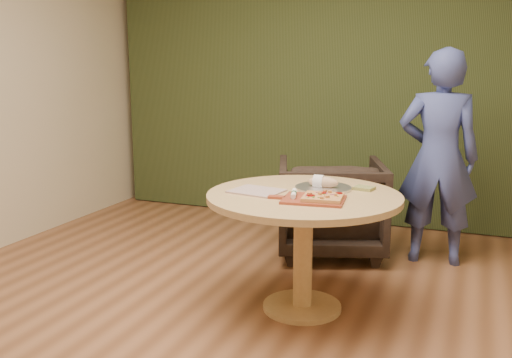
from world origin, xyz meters
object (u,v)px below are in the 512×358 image
object	(u,v)px
cutlery_roll	(294,194)
armchair	(331,202)
serving_tray	(323,188)
bread_roll	(322,182)
pizza_paddle	(312,199)
pedestal_table	(304,216)
flatbread_pizza	(323,197)
person_standing	(438,158)

from	to	relation	value
cutlery_roll	armchair	world-z (taller)	armchair
serving_tray	bread_roll	xyz separation A→B (m)	(-0.01, 0.00, 0.04)
cutlery_roll	pizza_paddle	bearing A→B (deg)	-21.28
serving_tray	bread_roll	size ratio (longest dim) A/B	1.84
pedestal_table	serving_tray	bearing A→B (deg)	66.18
flatbread_pizza	armchair	xyz separation A→B (m)	(-0.27, 1.30, -0.35)
flatbread_pizza	cutlery_roll	size ratio (longest dim) A/B	1.23
flatbread_pizza	cutlery_roll	world-z (taller)	flatbread_pizza
pedestal_table	pizza_paddle	distance (m)	0.23
armchair	person_standing	distance (m)	0.90
serving_tray	bread_roll	world-z (taller)	bread_roll
pedestal_table	bread_roll	world-z (taller)	bread_roll
pizza_paddle	cutlery_roll	xyz separation A→B (m)	(-0.11, 0.01, 0.02)
pedestal_table	cutlery_roll	size ratio (longest dim) A/B	6.03
person_standing	serving_tray	bearing A→B (deg)	53.46
pizza_paddle	flatbread_pizza	distance (m)	0.07
flatbread_pizza	cutlery_roll	bearing A→B (deg)	175.06
pizza_paddle	serving_tray	size ratio (longest dim) A/B	1.29
pizza_paddle	serving_tray	distance (m)	0.33
pizza_paddle	person_standing	bearing A→B (deg)	60.43
person_standing	bread_roll	bearing A→B (deg)	53.10
bread_roll	serving_tray	bearing A→B (deg)	-0.00
cutlery_roll	bread_roll	world-z (taller)	bread_roll
cutlery_roll	serving_tray	xyz separation A→B (m)	(0.09, 0.31, -0.02)
pedestal_table	pizza_paddle	size ratio (longest dim) A/B	2.58
bread_roll	flatbread_pizza	bearing A→B (deg)	-74.07
person_standing	pedestal_table	bearing A→B (deg)	54.28
pizza_paddle	flatbread_pizza	bearing A→B (deg)	-8.87
pizza_paddle	person_standing	distance (m)	1.51
serving_tray	bread_roll	bearing A→B (deg)	180.00
bread_roll	armchair	size ratio (longest dim) A/B	0.23
pizza_paddle	cutlery_roll	size ratio (longest dim) A/B	2.34
pedestal_table	bread_roll	xyz separation A→B (m)	(0.07, 0.17, 0.18)
cutlery_roll	bread_roll	xyz separation A→B (m)	(0.09, 0.31, 0.01)
person_standing	cutlery_roll	bearing A→B (deg)	56.23
pedestal_table	pizza_paddle	xyz separation A→B (m)	(0.09, -0.16, 0.15)
pizza_paddle	flatbread_pizza	world-z (taller)	flatbread_pizza
pizza_paddle	armchair	size ratio (longest dim) A/B	0.54
pedestal_table	serving_tray	size ratio (longest dim) A/B	3.34
serving_tray	person_standing	world-z (taller)	person_standing
pedestal_table	cutlery_roll	world-z (taller)	cutlery_roll
cutlery_roll	armchair	distance (m)	1.33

